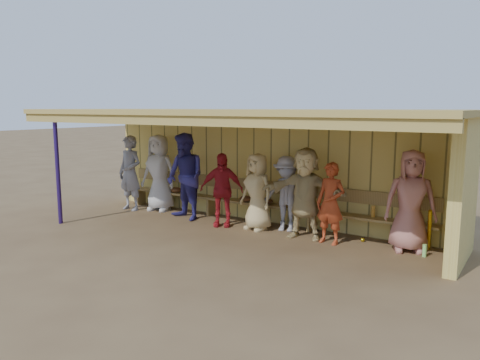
# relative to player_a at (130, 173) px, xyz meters

# --- Properties ---
(ground) EXTENTS (90.00, 90.00, 0.00)m
(ground) POSITION_rel_player_a_xyz_m (3.33, -0.45, -0.93)
(ground) COLOR brown
(ground) RESTS_ON ground
(player_a) EXTENTS (0.68, 0.45, 1.86)m
(player_a) POSITION_rel_player_a_xyz_m (0.00, 0.00, 0.00)
(player_a) COLOR gray
(player_a) RESTS_ON ground
(player_b) EXTENTS (1.01, 0.74, 1.89)m
(player_b) POSITION_rel_player_a_xyz_m (0.64, 0.36, 0.01)
(player_b) COLOR silver
(player_b) RESTS_ON ground
(player_c) EXTENTS (1.12, 0.97, 1.97)m
(player_c) POSITION_rel_player_a_xyz_m (1.80, -0.03, 0.06)
(player_c) COLOR navy
(player_c) RESTS_ON ground
(player_d) EXTENTS (1.00, 0.74, 1.58)m
(player_d) POSITION_rel_player_a_xyz_m (2.84, -0.07, -0.14)
(player_d) COLOR #B11C23
(player_d) RESTS_ON ground
(player_e) EXTENTS (1.12, 0.82, 1.56)m
(player_e) POSITION_rel_player_a_xyz_m (4.18, 0.35, -0.15)
(player_e) COLOR #9B98A1
(player_e) RESTS_ON ground
(player_f) EXTENTS (1.72, 0.80, 1.79)m
(player_f) POSITION_rel_player_a_xyz_m (4.75, 0.03, -0.03)
(player_f) COLOR tan
(player_f) RESTS_ON ground
(player_g) EXTENTS (0.60, 0.43, 1.54)m
(player_g) POSITION_rel_player_a_xyz_m (5.30, -0.02, -0.16)
(player_g) COLOR #A83A1A
(player_g) RESTS_ON ground
(player_h) EXTENTS (1.04, 0.87, 1.82)m
(player_h) POSITION_rel_player_a_xyz_m (6.66, 0.31, -0.02)
(player_h) COLOR #B87267
(player_h) RESTS_ON ground
(player_extra) EXTENTS (0.88, 0.67, 1.61)m
(player_extra) POSITION_rel_player_a_xyz_m (3.63, 0.08, -0.12)
(player_extra) COLOR tan
(player_extra) RESTS_ON ground
(dugout_structure) EXTENTS (8.80, 3.20, 2.50)m
(dugout_structure) POSITION_rel_player_a_xyz_m (3.72, 0.24, 0.77)
(dugout_structure) COLOR #D9C05C
(dugout_structure) RESTS_ON ground
(bench) EXTENTS (7.60, 0.34, 0.93)m
(bench) POSITION_rel_player_a_xyz_m (3.33, 0.67, -0.40)
(bench) COLOR #9E8044
(bench) RESTS_ON ground
(dugout_equipment) EXTENTS (6.20, 0.62, 0.80)m
(dugout_equipment) POSITION_rel_player_a_xyz_m (3.30, 0.54, -0.44)
(dugout_equipment) COLOR gold
(dugout_equipment) RESTS_ON ground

